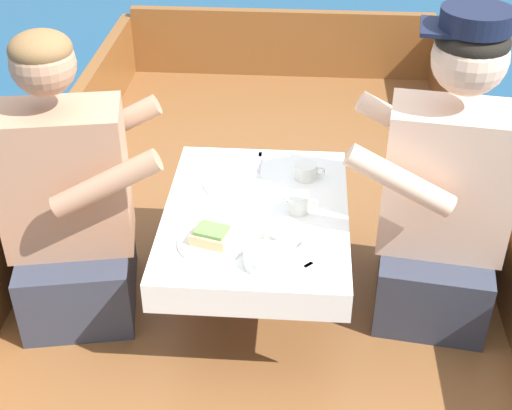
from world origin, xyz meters
name	(u,v)px	position (x,y,z in m)	size (l,w,h in m)	color
ground_plane	(258,337)	(0.00, 0.00, 0.00)	(60.00, 60.00, 0.00)	navy
boat_deck	(259,306)	(0.00, 0.00, 0.17)	(1.82, 3.72, 0.33)	brown
gunwale_port	(20,227)	(-0.88, 0.00, 0.50)	(0.06, 3.72, 0.33)	brown
gunwale_starboard	(507,248)	(0.88, 0.00, 0.50)	(0.06, 3.72, 0.33)	brown
bow_coaming	(281,43)	(0.00, 1.83, 0.52)	(1.70, 0.06, 0.38)	brown
cockpit_table	(256,220)	(0.00, -0.14, 0.67)	(0.60, 0.80, 0.38)	#B2B2B7
person_port	(70,209)	(-0.60, -0.19, 0.73)	(0.58, 0.52, 0.99)	#333847
person_starboard	(443,197)	(0.60, -0.11, 0.77)	(0.56, 0.50, 1.06)	#333847
plate_sandwich	(212,243)	(-0.12, -0.33, 0.72)	(0.21, 0.21, 0.01)	silver
plate_bread	(233,183)	(-0.09, 0.01, 0.72)	(0.21, 0.21, 0.01)	silver
sandwich	(212,235)	(-0.12, -0.33, 0.74)	(0.13, 0.12, 0.05)	#E0BC7F
bowl_port_near	(283,232)	(0.10, -0.28, 0.73)	(0.12, 0.12, 0.04)	silver
bowl_starboard_near	(266,258)	(0.05, -0.41, 0.73)	(0.13, 0.13, 0.04)	silver
coffee_cup_port	(306,171)	(0.16, 0.07, 0.74)	(0.11, 0.08, 0.05)	silver
coffee_cup_starboard	(299,203)	(0.14, -0.13, 0.74)	(0.10, 0.07, 0.06)	silver
coffee_cup_center	(321,245)	(0.21, -0.35, 0.74)	(0.10, 0.07, 0.06)	silver
utensil_fork_starboard	(296,273)	(0.14, -0.45, 0.71)	(0.13, 0.14, 0.00)	silver
utensil_knife_starboard	(281,194)	(0.08, -0.04, 0.71)	(0.10, 0.15, 0.00)	silver
utensil_fork_port	(259,162)	(-0.01, 0.17, 0.71)	(0.02, 0.17, 0.00)	silver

